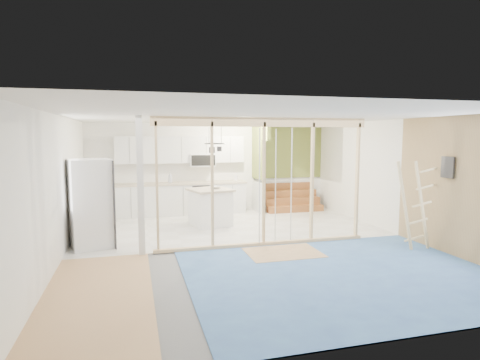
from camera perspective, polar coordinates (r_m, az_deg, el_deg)
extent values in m
cube|color=slate|center=(8.19, 1.33, -9.51)|extent=(7.00, 8.00, 0.01)
cube|color=silver|center=(7.89, 1.37, 8.97)|extent=(7.00, 8.00, 0.01)
cube|color=white|center=(11.81, -4.12, 1.73)|extent=(7.00, 0.01, 2.60)
cube|color=white|center=(4.30, 16.63, -6.39)|extent=(7.00, 0.01, 2.60)
cube|color=white|center=(7.73, -24.42, -1.18)|extent=(0.01, 8.00, 2.60)
cube|color=white|center=(9.53, 21.99, 0.22)|extent=(0.01, 8.00, 2.60)
cube|color=silver|center=(10.06, -1.90, -6.48)|extent=(7.00, 4.00, 0.02)
cube|color=#4E85BD|center=(6.80, 14.61, -12.96)|extent=(5.00, 4.00, 0.02)
cube|color=tan|center=(6.01, -19.71, -15.73)|extent=(1.50, 4.00, 0.02)
cube|color=tan|center=(7.79, 6.18, -10.23)|extent=(1.40, 1.00, 0.01)
cube|color=#DCC287|center=(7.98, 3.46, 8.21)|extent=(4.40, 0.09, 0.18)
cube|color=#DCC287|center=(8.26, 3.35, -9.02)|extent=(4.40, 0.09, 0.06)
cube|color=silver|center=(7.62, -13.98, -0.90)|extent=(0.12, 0.14, 2.60)
cube|color=#DCC287|center=(7.63, -11.73, -0.84)|extent=(0.04, 0.09, 2.40)
cube|color=#DCC287|center=(7.76, -3.97, -0.61)|extent=(0.04, 0.09, 2.40)
cube|color=#DCC287|center=(8.03, 3.40, -0.38)|extent=(0.05, 0.09, 2.40)
cube|color=#DCC287|center=(8.42, 10.20, -0.16)|extent=(0.04, 0.09, 2.40)
cube|color=#DCC287|center=(8.91, 16.32, 0.04)|extent=(0.04, 0.09, 2.40)
cylinder|color=silver|center=(7.98, 2.79, -1.00)|extent=(0.02, 0.02, 2.35)
cylinder|color=silver|center=(8.26, 7.31, -0.79)|extent=(0.02, 0.02, 2.35)
cylinder|color=silver|center=(8.12, 5.08, -0.89)|extent=(0.02, 0.02, 2.35)
cube|color=silver|center=(11.48, -8.23, -2.77)|extent=(3.60, 0.60, 0.88)
cube|color=#B9AE90|center=(11.42, -8.26, -0.47)|extent=(3.66, 0.64, 0.05)
cube|color=silver|center=(10.37, -20.24, -4.06)|extent=(0.60, 1.60, 0.88)
cube|color=#B9AE90|center=(10.30, -20.34, -1.52)|extent=(0.64, 1.64, 0.05)
cube|color=silver|center=(11.47, -8.41, 4.29)|extent=(3.60, 0.34, 0.75)
cube|color=white|center=(11.53, -5.39, 2.85)|extent=(0.72, 0.38, 0.36)
cube|color=black|center=(11.34, -5.23, 2.80)|extent=(0.68, 0.02, 0.30)
cube|color=olive|center=(11.67, 2.58, 4.14)|extent=(0.10, 0.90, 1.60)
cube|color=white|center=(11.79, 2.54, -2.43)|extent=(0.10, 0.90, 0.90)
cube|color=olive|center=(10.99, 3.70, 6.88)|extent=(0.10, 0.50, 0.50)
cube|color=olive|center=(12.43, 6.84, 4.00)|extent=(2.20, 0.04, 1.60)
cube|color=white|center=(12.55, 6.76, -1.94)|extent=(2.20, 0.04, 0.90)
cube|color=brown|center=(11.89, 7.89, -4.12)|extent=(1.70, 0.26, 0.20)
cube|color=brown|center=(12.09, 7.43, -2.98)|extent=(1.70, 0.26, 0.20)
cube|color=brown|center=(12.30, 6.98, -1.88)|extent=(1.70, 0.26, 0.20)
cube|color=brown|center=(12.51, 6.55, -0.81)|extent=(1.70, 0.26, 0.20)
torus|color=black|center=(9.66, -3.55, 5.19)|extent=(0.52, 0.52, 0.02)
cylinder|color=black|center=(9.63, -4.44, 6.67)|extent=(0.01, 0.01, 0.50)
cylinder|color=black|center=(9.69, -2.68, 6.68)|extent=(0.01, 0.01, 0.50)
cylinder|color=#343439|center=(9.55, -4.01, 4.28)|extent=(0.14, 0.14, 0.14)
cylinder|color=#343439|center=(9.78, -2.97, 4.45)|extent=(0.12, 0.12, 0.12)
cube|color=tan|center=(8.02, 30.47, -1.23)|extent=(0.02, 4.00, 2.60)
cube|color=#343439|center=(8.38, 27.45, 1.62)|extent=(0.04, 0.30, 0.40)
cylinder|color=#FFEABF|center=(11.17, 3.95, 7.84)|extent=(0.32, 0.32, 0.08)
cube|color=white|center=(8.49, -20.46, -3.20)|extent=(0.94, 0.92, 1.78)
cube|color=#343439|center=(8.46, -17.93, -3.14)|extent=(0.21, 0.69, 1.74)
cube|color=white|center=(10.01, -4.25, -4.11)|extent=(1.04, 1.04, 0.86)
cube|color=#B9AE90|center=(9.94, -4.28, -1.41)|extent=(1.16, 1.16, 0.05)
imported|color=silver|center=(9.98, -3.50, -1.04)|extent=(0.33, 0.33, 0.06)
imported|color=#ADB0C1|center=(11.36, -9.91, 0.36)|extent=(0.15, 0.15, 0.30)
imported|color=silver|center=(11.79, -0.59, 0.42)|extent=(0.12, 0.12, 0.20)
cube|color=#E0C689|center=(8.33, 22.40, -3.48)|extent=(0.42, 0.06, 1.74)
cube|color=#E0C689|center=(8.57, 24.44, -3.31)|extent=(0.42, 0.06, 1.74)
cube|color=#E0C689|center=(8.60, 23.51, -7.62)|extent=(0.42, 0.06, 0.12)
cube|color=#E0C689|center=(8.58, 23.98, -5.39)|extent=(0.42, 0.06, 0.12)
cube|color=#E0C689|center=(8.56, 24.44, -3.16)|extent=(0.42, 0.06, 0.12)
cube|color=#E0C689|center=(8.56, 24.90, -0.91)|extent=(0.42, 0.06, 0.12)
cube|color=#E0C689|center=(8.57, 25.36, 1.33)|extent=(0.42, 0.06, 0.12)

